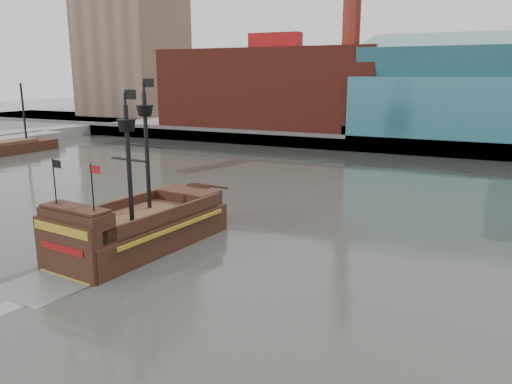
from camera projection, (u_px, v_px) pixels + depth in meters
The scene contains 6 objects.
ground at pixel (112, 318), 25.74m from camera, with size 400.00×400.00×0.00m, color #2B2D28.
promenade_far at pixel (406, 129), 106.41m from camera, with size 220.00×60.00×2.00m, color slate.
seawall at pixel (376, 145), 80.40m from camera, with size 220.00×1.00×2.60m, color #4C4C49.
skyline at pixel (437, 7), 92.31m from camera, with size 149.00×45.00×62.00m.
pirate_ship at pixel (140, 232), 36.07m from camera, with size 7.03×17.66×12.87m.
docked_vessel at pixel (2, 150), 78.18m from camera, with size 4.93×18.55×12.50m.
Camera 1 is at (16.83, -18.10, 12.21)m, focal length 35.00 mm.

